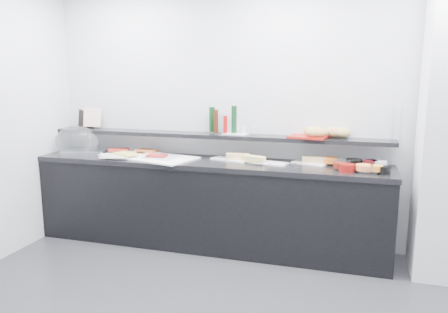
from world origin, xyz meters
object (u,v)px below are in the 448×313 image
(framed_print, at_px, (86,116))
(condiment_tray, at_px, (236,134))
(cloche_base, at_px, (86,151))
(bread_tray, at_px, (308,137))
(sandwich_plate_mid, at_px, (268,163))
(carafe, at_px, (397,125))

(framed_print, xyz_separation_m, condiment_tray, (1.82, -0.10, -0.12))
(cloche_base, xyz_separation_m, bread_tray, (2.42, 0.12, 0.24))
(bread_tray, bearing_deg, condiment_tray, -173.45)
(cloche_base, distance_m, framed_print, 0.47)
(bread_tray, bearing_deg, cloche_base, -167.24)
(cloche_base, relative_size, sandwich_plate_mid, 1.20)
(condiment_tray, relative_size, carafe, 0.84)
(sandwich_plate_mid, distance_m, carafe, 1.25)
(sandwich_plate_mid, relative_size, carafe, 1.28)
(framed_print, distance_m, condiment_tray, 1.83)
(condiment_tray, xyz_separation_m, bread_tray, (0.74, -0.04, 0.00))
(sandwich_plate_mid, bearing_deg, cloche_base, -169.69)
(framed_print, xyz_separation_m, bread_tray, (2.56, -0.14, -0.12))
(sandwich_plate_mid, height_order, framed_print, framed_print)
(cloche_base, distance_m, bread_tray, 2.43)
(framed_print, bearing_deg, carafe, -4.92)
(bread_tray, height_order, carafe, carafe)
(carafe, bearing_deg, condiment_tray, -179.47)
(cloche_base, distance_m, condiment_tray, 1.70)
(framed_print, height_order, carafe, carafe)
(cloche_base, bearing_deg, condiment_tray, -9.52)
(sandwich_plate_mid, relative_size, condiment_tray, 1.52)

